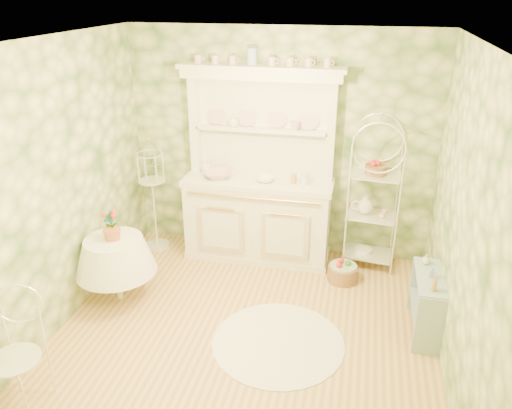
% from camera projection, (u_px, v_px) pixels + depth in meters
% --- Properties ---
extents(floor, '(3.60, 3.60, 0.00)m').
position_uv_depth(floor, '(245.00, 333.00, 4.83)').
color(floor, tan).
rests_on(floor, ground).
extents(ceiling, '(3.60, 3.60, 0.00)m').
position_uv_depth(ceiling, '(242.00, 42.00, 3.74)').
color(ceiling, white).
rests_on(ceiling, floor).
extents(wall_left, '(3.60, 3.60, 0.00)m').
position_uv_depth(wall_left, '(56.00, 189.00, 4.64)').
color(wall_left, beige).
rests_on(wall_left, floor).
extents(wall_right, '(3.60, 3.60, 0.00)m').
position_uv_depth(wall_right, '(465.00, 226.00, 3.93)').
color(wall_right, beige).
rests_on(wall_right, floor).
extents(wall_back, '(3.60, 3.60, 0.00)m').
position_uv_depth(wall_back, '(280.00, 146.00, 5.89)').
color(wall_back, beige).
rests_on(wall_back, floor).
extents(wall_front, '(3.60, 3.60, 0.00)m').
position_uv_depth(wall_front, '(164.00, 340.00, 2.68)').
color(wall_front, beige).
rests_on(wall_front, floor).
extents(kitchen_dresser, '(1.87, 0.61, 2.29)m').
position_uv_depth(kitchen_dresser, '(258.00, 169.00, 5.77)').
color(kitchen_dresser, white).
rests_on(kitchen_dresser, floor).
extents(bakers_rack, '(0.61, 0.47, 1.84)m').
position_uv_depth(bakers_rack, '(373.00, 194.00, 5.66)').
color(bakers_rack, white).
rests_on(bakers_rack, floor).
extents(side_shelf, '(0.32, 0.67, 0.56)m').
position_uv_depth(side_shelf, '(426.00, 306.00, 4.77)').
color(side_shelf, '#99B3C4').
rests_on(side_shelf, floor).
extents(round_table, '(0.82, 0.82, 0.72)m').
position_uv_depth(round_table, '(117.00, 269.00, 5.23)').
color(round_table, white).
rests_on(round_table, floor).
extents(cafe_chair, '(0.46, 0.46, 0.78)m').
position_uv_depth(cafe_chair, '(16.00, 366.00, 3.86)').
color(cafe_chair, white).
rests_on(cafe_chair, floor).
extents(birdcage_stand, '(0.37, 0.37, 1.51)m').
position_uv_depth(birdcage_stand, '(153.00, 192.00, 6.13)').
color(birdcage_stand, white).
rests_on(birdcage_stand, floor).
extents(floor_basket, '(0.38, 0.38, 0.20)m').
position_uv_depth(floor_basket, '(343.00, 273.00, 5.66)').
color(floor_basket, '#996C47').
rests_on(floor_basket, floor).
extents(lace_rug, '(1.33, 1.33, 0.01)m').
position_uv_depth(lace_rug, '(278.00, 342.00, 4.70)').
color(lace_rug, white).
rests_on(lace_rug, floor).
extents(bowl_floral, '(0.42, 0.42, 0.08)m').
position_uv_depth(bowl_floral, '(218.00, 177.00, 5.88)').
color(bowl_floral, white).
rests_on(bowl_floral, kitchen_dresser).
extents(bowl_white, '(0.28, 0.28, 0.07)m').
position_uv_depth(bowl_white, '(265.00, 181.00, 5.76)').
color(bowl_white, white).
rests_on(bowl_white, kitchen_dresser).
extents(cup_left, '(0.16, 0.16, 0.10)m').
position_uv_depth(cup_left, '(233.00, 124.00, 5.79)').
color(cup_left, white).
rests_on(cup_left, kitchen_dresser).
extents(cup_right, '(0.13, 0.13, 0.10)m').
position_uv_depth(cup_right, '(295.00, 128.00, 5.64)').
color(cup_right, white).
rests_on(cup_right, kitchen_dresser).
extents(potted_geranium, '(0.17, 0.13, 0.29)m').
position_uv_depth(potted_geranium, '(111.00, 226.00, 5.07)').
color(potted_geranium, '#3F7238').
rests_on(potted_geranium, round_table).
extents(bottle_amber, '(0.06, 0.06, 0.15)m').
position_uv_depth(bottle_amber, '(434.00, 284.00, 4.39)').
color(bottle_amber, '#B68B49').
rests_on(bottle_amber, side_shelf).
extents(bottle_blue, '(0.06, 0.06, 0.12)m').
position_uv_depth(bottle_blue, '(431.00, 273.00, 4.61)').
color(bottle_blue, '#90ACD8').
rests_on(bottle_blue, side_shelf).
extents(bottle_glass, '(0.10, 0.10, 0.10)m').
position_uv_depth(bottle_glass, '(426.00, 261.00, 4.83)').
color(bottle_glass, silver).
rests_on(bottle_glass, side_shelf).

